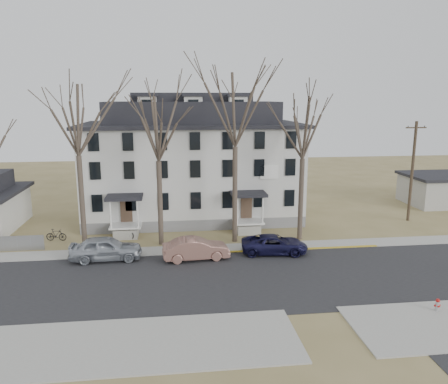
{
  "coord_description": "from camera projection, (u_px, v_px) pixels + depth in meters",
  "views": [
    {
      "loc": [
        -3.94,
        -24.21,
        11.54
      ],
      "look_at": [
        0.02,
        9.0,
        4.35
      ],
      "focal_mm": 35.0,
      "sensor_mm": 36.0,
      "label": 1
    }
  ],
  "objects": [
    {
      "name": "car_tan",
      "position": [
        196.0,
        249.0,
        31.76
      ],
      "size": [
        4.95,
        2.12,
        1.59
      ],
      "primitive_type": "imported",
      "rotation": [
        0.0,
        0.0,
        1.66
      ],
      "color": "#8A5E52",
      "rests_on": "ground"
    },
    {
      "name": "tree_mid_left",
      "position": [
        158.0,
        124.0,
        33.31
      ],
      "size": [
        7.8,
        7.8,
        12.74
      ],
      "color": "#473B31",
      "rests_on": "ground"
    },
    {
      "name": "far_sidewalk",
      "position": [
        225.0,
        249.0,
        34.15
      ],
      "size": [
        120.0,
        2.0,
        0.08
      ],
      "primitive_type": "cube",
      "color": "#A09F97",
      "rests_on": "ground"
    },
    {
      "name": "tree_mid_right",
      "position": [
        304.0,
        123.0,
        34.64
      ],
      "size": [
        7.8,
        7.8,
        12.74
      ],
      "color": "#473B31",
      "rests_on": "ground"
    },
    {
      "name": "car_navy",
      "position": [
        274.0,
        245.0,
        33.03
      ],
      "size": [
        5.23,
        2.87,
        1.39
      ],
      "primitive_type": "imported",
      "rotation": [
        0.0,
        0.0,
        1.45
      ],
      "color": "#151437",
      "rests_on": "ground"
    },
    {
      "name": "yellow_curb",
      "position": [
        291.0,
        250.0,
        33.86
      ],
      "size": [
        14.0,
        0.25,
        0.06
      ],
      "primitive_type": "cube",
      "color": "gold",
      "rests_on": "ground"
    },
    {
      "name": "main_road",
      "position": [
        236.0,
        280.0,
        28.33
      ],
      "size": [
        120.0,
        10.0,
        0.04
      ],
      "primitive_type": "cube",
      "color": "#27272A",
      "rests_on": "ground"
    },
    {
      "name": "tree_far_left",
      "position": [
        76.0,
        115.0,
        32.46
      ],
      "size": [
        8.4,
        8.4,
        13.72
      ],
      "color": "#473B31",
      "rests_on": "ground"
    },
    {
      "name": "bicycle_left",
      "position": [
        125.0,
        233.0,
        36.6
      ],
      "size": [
        1.95,
        1.57,
        0.99
      ],
      "primitive_type": "imported",
      "rotation": [
        0.0,
        0.0,
        1.01
      ],
      "color": "black",
      "rests_on": "ground"
    },
    {
      "name": "ground",
      "position": [
        241.0,
        293.0,
        26.39
      ],
      "size": [
        120.0,
        120.0,
        0.0
      ],
      "primitive_type": "plane",
      "color": "olive",
      "rests_on": "ground"
    },
    {
      "name": "near_sidewalk_left",
      "position": [
        91.0,
        348.0,
        20.61
      ],
      "size": [
        20.0,
        5.0,
        0.08
      ],
      "primitive_type": "cube",
      "color": "#A09F97",
      "rests_on": "ground"
    },
    {
      "name": "distant_building",
      "position": [
        444.0,
        189.0,
        48.46
      ],
      "size": [
        8.5,
        6.5,
        3.35
      ],
      "color": "#A09F97",
      "rests_on": "ground"
    },
    {
      "name": "utility_pole_far",
      "position": [
        412.0,
        170.0,
        41.09
      ],
      "size": [
        2.0,
        0.28,
        9.5
      ],
      "color": "#3D3023",
      "rests_on": "ground"
    },
    {
      "name": "fire_hydrant",
      "position": [
        437.0,
        305.0,
        24.0
      ],
      "size": [
        0.33,
        0.31,
        0.79
      ],
      "color": "#B7B7BA",
      "rests_on": "ground"
    },
    {
      "name": "tree_center",
      "position": [
        235.0,
        104.0,
        33.69
      ],
      "size": [
        9.0,
        9.0,
        14.7
      ],
      "color": "#473B31",
      "rests_on": "ground"
    },
    {
      "name": "boarding_house",
      "position": [
        193.0,
        163.0,
        42.46
      ],
      "size": [
        20.8,
        12.36,
        12.05
      ],
      "color": "slate",
      "rests_on": "ground"
    },
    {
      "name": "bicycle_right",
      "position": [
        56.0,
        235.0,
        35.92
      ],
      "size": [
        1.73,
        0.7,
        1.01
      ],
      "primitive_type": "imported",
      "rotation": [
        0.0,
        0.0,
        1.43
      ],
      "color": "black",
      "rests_on": "ground"
    },
    {
      "name": "car_silver",
      "position": [
        106.0,
        249.0,
        31.61
      ],
      "size": [
        5.19,
        2.21,
        1.75
      ],
      "primitive_type": "imported",
      "rotation": [
        0.0,
        0.0,
        1.6
      ],
      "color": "#A0A7B0",
      "rests_on": "ground"
    }
  ]
}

